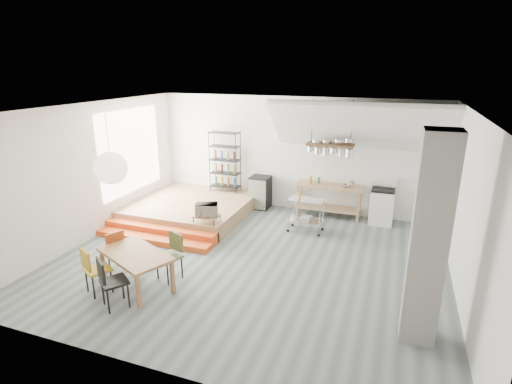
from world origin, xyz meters
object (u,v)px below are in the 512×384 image
at_px(dining_table, 135,257).
at_px(mini_fridge, 260,192).
at_px(stove, 382,206).
at_px(rolling_cart, 306,211).

distance_m(dining_table, mini_fridge, 4.99).
bearing_deg(mini_fridge, stove, -0.74).
bearing_deg(stove, mini_fridge, 179.26).
bearing_deg(dining_table, stove, 74.67).
bearing_deg(rolling_cart, stove, 36.89).
xyz_separation_m(stove, rolling_cart, (-1.74, -1.24, 0.07)).
height_order(stove, mini_fridge, stove).
relative_size(dining_table, rolling_cart, 1.91).
bearing_deg(stove, dining_table, -130.02).
height_order(stove, rolling_cart, stove).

